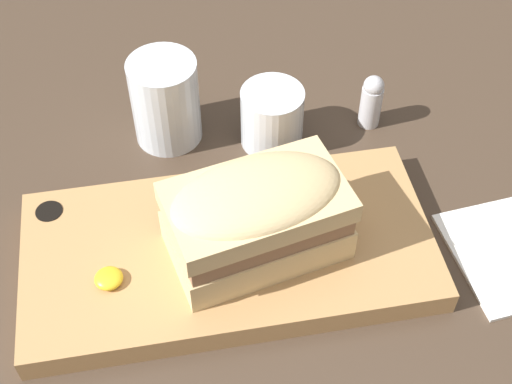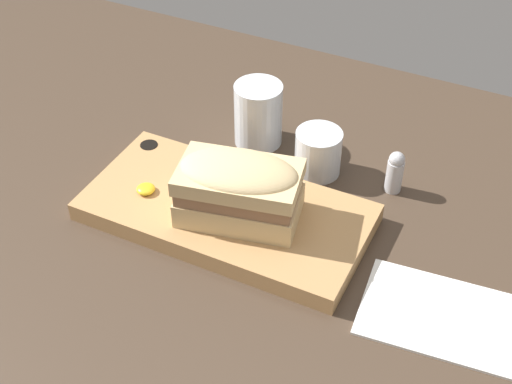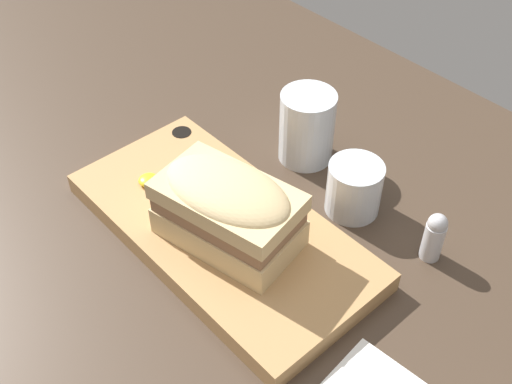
% 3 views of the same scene
% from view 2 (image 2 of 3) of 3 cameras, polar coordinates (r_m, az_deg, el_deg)
% --- Properties ---
extents(dining_table, '(1.58, 0.93, 0.02)m').
position_cam_2_polar(dining_table, '(1.00, 0.08, -2.43)').
color(dining_table, '#423326').
rests_on(dining_table, ground).
extents(serving_board, '(0.39, 0.19, 0.03)m').
position_cam_2_polar(serving_board, '(0.98, -2.43, -1.60)').
color(serving_board, tan).
rests_on(serving_board, dining_table).
extents(sandwich, '(0.17, 0.12, 0.09)m').
position_cam_2_polar(sandwich, '(0.92, -1.36, 0.39)').
color(sandwich, '#DBBC84').
rests_on(sandwich, serving_board).
extents(mustard_dollop, '(0.03, 0.03, 0.01)m').
position_cam_2_polar(mustard_dollop, '(1.00, -8.81, 0.24)').
color(mustard_dollop, gold).
rests_on(mustard_dollop, serving_board).
extents(water_glass, '(0.07, 0.07, 0.10)m').
position_cam_2_polar(water_glass, '(1.10, 0.18, 5.95)').
color(water_glass, silver).
rests_on(water_glass, dining_table).
extents(wine_glass, '(0.07, 0.07, 0.07)m').
position_cam_2_polar(wine_glass, '(1.05, 4.98, 3.01)').
color(wine_glass, silver).
rests_on(wine_glass, dining_table).
extents(napkin, '(0.21, 0.15, 0.00)m').
position_cam_2_polar(napkin, '(0.89, 14.88, -9.64)').
color(napkin, white).
rests_on(napkin, dining_table).
extents(salt_shaker, '(0.02, 0.02, 0.07)m').
position_cam_2_polar(salt_shaker, '(1.03, 11.06, 1.64)').
color(salt_shaker, silver).
rests_on(salt_shaker, dining_table).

